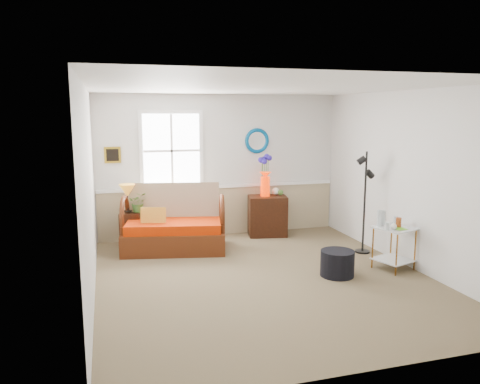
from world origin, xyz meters
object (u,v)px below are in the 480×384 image
object	(u,v)px
lamp_stand	(131,229)
floor_lamp	(365,203)
side_table	(394,248)
loveseat	(174,218)
cabinet	(267,216)
ottoman	(337,263)

from	to	relation	value
lamp_stand	floor_lamp	distance (m)	3.93
lamp_stand	floor_lamp	size ratio (longest dim) A/B	0.36
lamp_stand	side_table	xyz separation A→B (m)	(3.62, -2.27, 0.01)
lamp_stand	loveseat	bearing A→B (deg)	-31.57
side_table	cabinet	bearing A→B (deg)	116.23
side_table	lamp_stand	bearing A→B (deg)	147.91
floor_lamp	ottoman	world-z (taller)	floor_lamp
loveseat	cabinet	distance (m)	1.87
cabinet	ottoman	distance (m)	2.36
loveseat	floor_lamp	world-z (taller)	floor_lamp
loveseat	ottoman	size ratio (longest dim) A/B	3.50
cabinet	side_table	distance (m)	2.58
loveseat	cabinet	xyz separation A→B (m)	(1.81, 0.46, -0.17)
lamp_stand	cabinet	world-z (taller)	cabinet
side_table	ottoman	bearing A→B (deg)	-177.96
loveseat	lamp_stand	bearing A→B (deg)	160.17
lamp_stand	ottoman	xyz separation A→B (m)	(2.70, -2.31, -0.12)
lamp_stand	side_table	size ratio (longest dim) A/B	0.95
lamp_stand	ottoman	distance (m)	3.55
loveseat	floor_lamp	distance (m)	3.13
lamp_stand	cabinet	xyz separation A→B (m)	(2.48, 0.04, 0.07)
floor_lamp	side_table	bearing A→B (deg)	-74.20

